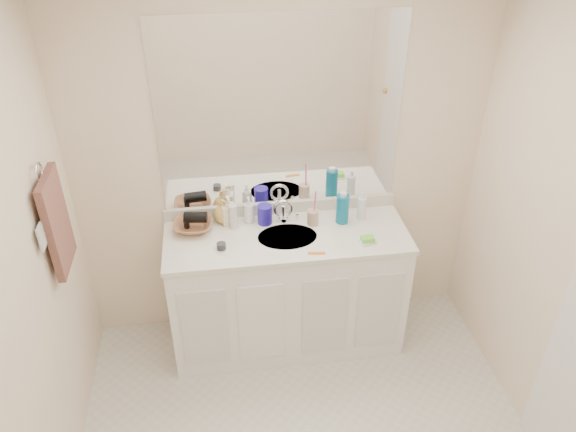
{
  "coord_description": "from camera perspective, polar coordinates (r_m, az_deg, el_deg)",
  "views": [
    {
      "loc": [
        -0.4,
        -1.81,
        2.87
      ],
      "look_at": [
        0.0,
        0.97,
        1.05
      ],
      "focal_mm": 35.0,
      "sensor_mm": 36.0,
      "label": 1
    }
  ],
  "objects": [
    {
      "name": "orange_comb",
      "position": [
        3.33,
        2.92,
        -3.8
      ],
      "size": [
        0.11,
        0.04,
        0.0
      ],
      "primitive_type": "cube",
      "rotation": [
        0.0,
        0.0,
        -0.14
      ],
      "color": "orange",
      "rests_on": "countertop"
    },
    {
      "name": "towel_ring",
      "position": [
        3.03,
        -23.97,
        4.07
      ],
      "size": [
        0.01,
        0.11,
        0.11
      ],
      "primitive_type": "torus",
      "rotation": [
        0.0,
        1.57,
        0.0
      ],
      "color": "silver",
      "rests_on": "wall_left"
    },
    {
      "name": "soap_bottle_yellow",
      "position": [
        3.59,
        -6.59,
        0.53
      ],
      "size": [
        0.16,
        0.16,
        0.16
      ],
      "primitive_type": "imported",
      "rotation": [
        0.0,
        0.0,
        0.39
      ],
      "color": "#DFAC56",
      "rests_on": "countertop"
    },
    {
      "name": "wicker_basket",
      "position": [
        3.57,
        -9.61,
        -0.96
      ],
      "size": [
        0.27,
        0.27,
        0.06
      ],
      "primitive_type": "imported",
      "rotation": [
        0.0,
        0.0,
        -0.1
      ],
      "color": "#925C3B",
      "rests_on": "countertop"
    },
    {
      "name": "ceiling",
      "position": [
        1.91,
        4.34,
        18.56
      ],
      "size": [
        2.6,
        2.6,
        0.02
      ],
      "primitive_type": "cube",
      "color": "white",
      "rests_on": "wall_back"
    },
    {
      "name": "blue_mug",
      "position": [
        3.57,
        -2.38,
        0.16
      ],
      "size": [
        0.1,
        0.1,
        0.13
      ],
      "primitive_type": "cylinder",
      "rotation": [
        0.0,
        0.0,
        0.03
      ],
      "color": "#23169D",
      "rests_on": "countertop"
    },
    {
      "name": "mirror",
      "position": [
        3.39,
        -0.77,
        10.18
      ],
      "size": [
        1.48,
        0.01,
        1.2
      ],
      "primitive_type": "cube",
      "color": "white",
      "rests_on": "wall_back"
    },
    {
      "name": "hand_towel",
      "position": [
        3.17,
        -22.43,
        -0.64
      ],
      "size": [
        0.04,
        0.32,
        0.55
      ],
      "primitive_type": "cube",
      "color": "#52322C",
      "rests_on": "towel_ring"
    },
    {
      "name": "switch_plate",
      "position": [
        2.99,
        -23.75,
        -1.97
      ],
      "size": [
        0.01,
        0.08,
        0.13
      ],
      "primitive_type": "cube",
      "color": "silver",
      "rests_on": "wall_left"
    },
    {
      "name": "soap_dish",
      "position": [
        3.45,
        8.07,
        -2.56
      ],
      "size": [
        0.11,
        0.1,
        0.01
      ],
      "primitive_type": "cube",
      "rotation": [
        0.0,
        0.0,
        0.3
      ],
      "color": "silver",
      "rests_on": "countertop"
    },
    {
      "name": "tan_cup",
      "position": [
        3.56,
        2.54,
        -0.14
      ],
      "size": [
        0.08,
        0.08,
        0.1
      ],
      "primitive_type": "cylinder",
      "rotation": [
        0.0,
        0.0,
        0.15
      ],
      "color": "tan",
      "rests_on": "countertop"
    },
    {
      "name": "countertop",
      "position": [
        3.5,
        -0.12,
        -2.1
      ],
      "size": [
        1.52,
        0.57,
        0.03
      ],
      "primitive_type": "cube",
      "color": "white",
      "rests_on": "vanity_cabinet"
    },
    {
      "name": "extra_white_bottle",
      "position": [
        3.53,
        -5.59,
        -0.05
      ],
      "size": [
        0.05,
        0.05,
        0.16
      ],
      "primitive_type": "cylinder",
      "rotation": [
        0.0,
        0.0,
        -0.08
      ],
      "color": "silver",
      "rests_on": "countertop"
    },
    {
      "name": "wall_back",
      "position": [
        3.55,
        -0.74,
        4.85
      ],
      "size": [
        2.6,
        0.02,
        2.4
      ],
      "primitive_type": "cube",
      "color": "#FCE5C5",
      "rests_on": "floor"
    },
    {
      "name": "hair_dryer",
      "position": [
        3.53,
        -9.38,
        -0.13
      ],
      "size": [
        0.15,
        0.09,
        0.07
      ],
      "primitive_type": "cylinder",
      "rotation": [
        0.0,
        1.57,
        -0.11
      ],
      "color": "black",
      "rests_on": "wicker_basket"
    },
    {
      "name": "vanity_cabinet",
      "position": [
        3.77,
        -0.11,
        -7.6
      ],
      "size": [
        1.5,
        0.55,
        0.85
      ],
      "primitive_type": "cube",
      "color": "white",
      "rests_on": "floor"
    },
    {
      "name": "wall_left",
      "position": [
        2.63,
        -26.5,
        -10.93
      ],
      "size": [
        0.02,
        2.6,
        2.4
      ],
      "primitive_type": "cube",
      "color": "#FCE5C5",
      "rests_on": "floor"
    },
    {
      "name": "soap_bottle_cream",
      "position": [
        3.57,
        -6.09,
        0.64
      ],
      "size": [
        0.1,
        0.1,
        0.19
      ],
      "primitive_type": "imported",
      "rotation": [
        0.0,
        0.0,
        0.18
      ],
      "color": "#F6F1C9",
      "rests_on": "countertop"
    },
    {
      "name": "green_soap",
      "position": [
        3.44,
        8.1,
        -2.31
      ],
      "size": [
        0.08,
        0.06,
        0.03
      ],
      "primitive_type": "cube",
      "rotation": [
        0.0,
        0.0,
        0.06
      ],
      "color": "#74E036",
      "rests_on": "soap_dish"
    },
    {
      "name": "clear_pump_bottle",
      "position": [
        3.63,
        7.49,
        0.78
      ],
      "size": [
        0.07,
        0.07,
        0.15
      ],
      "primitive_type": "cylinder",
      "rotation": [
        0.0,
        0.0,
        0.38
      ],
      "color": "white",
      "rests_on": "countertop"
    },
    {
      "name": "faucet",
      "position": [
        3.59,
        -0.47,
        0.26
      ],
      "size": [
        0.02,
        0.02,
        0.11
      ],
      "primitive_type": "cylinder",
      "color": "silver",
      "rests_on": "countertop"
    },
    {
      "name": "dark_jar",
      "position": [
        3.38,
        -6.79,
        -3.05
      ],
      "size": [
        0.07,
        0.07,
        0.04
      ],
      "primitive_type": "cylinder",
      "rotation": [
        0.0,
        0.0,
        -0.29
      ],
      "color": "#2A2A2F",
      "rests_on": "countertop"
    },
    {
      "name": "backsplash",
      "position": [
        3.68,
        -0.68,
        0.9
      ],
      "size": [
        1.52,
        0.03,
        0.08
      ],
      "primitive_type": "cube",
      "color": "beige",
      "rests_on": "countertop"
    },
    {
      "name": "toothbrush",
      "position": [
        3.51,
        2.74,
        1.25
      ],
      "size": [
        0.01,
        0.04,
        0.2
      ],
      "primitive_type": "cylinder",
      "rotation": [
        0.14,
        0.0,
        0.11
      ],
      "color": "#FF4389",
      "rests_on": "tan_cup"
    },
    {
      "name": "mouthwash_bottle",
      "position": [
        3.57,
        5.56,
        0.72
      ],
      "size": [
        0.1,
        0.1,
        0.19
      ],
      "primitive_type": "cylinder",
      "rotation": [
        0.0,
        0.0,
        0.21
      ],
      "color": "#0B668C",
      "rests_on": "countertop"
    },
    {
      "name": "soap_bottle_white",
      "position": [
        3.57,
        -3.99,
        0.64
      ],
      "size": [
        0.07,
        0.07,
        0.18
      ],
      "primitive_type": "imported",
      "rotation": [
        0.0,
        0.0,
        -0.01
      ],
      "color": "white",
      "rests_on": "countertop"
    },
    {
      "name": "sink_basin",
      "position": [
        3.48,
        -0.07,
        -2.25
      ],
      "size": [
        0.37,
        0.37,
        0.02
      ],
      "primitive_type": "cylinder",
      "color": "#BAB8A3",
      "rests_on": "countertop"
    }
  ]
}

